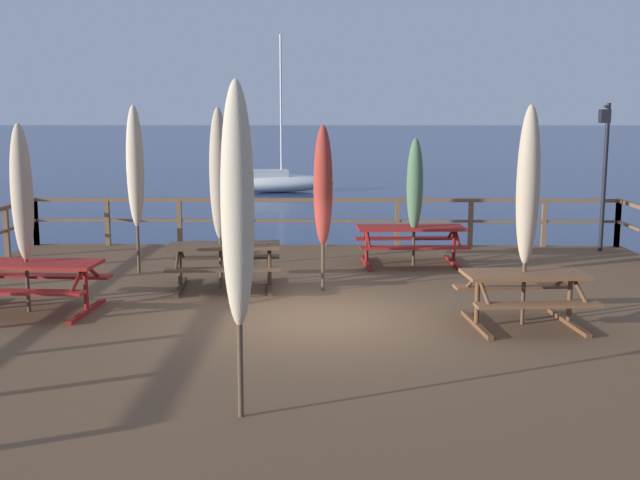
{
  "coord_description": "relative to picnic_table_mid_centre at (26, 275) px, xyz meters",
  "views": [
    {
      "loc": [
        0.23,
        -10.9,
        3.8
      ],
      "look_at": [
        0.0,
        0.96,
        1.87
      ],
      "focal_mm": 43.01,
      "sensor_mm": 36.0,
      "label": 1
    }
  ],
  "objects": [
    {
      "name": "ground_plane",
      "position": [
        4.39,
        -0.25,
        -1.43
      ],
      "size": [
        600.0,
        600.0,
        0.0
      ],
      "primitive_type": "plane",
      "color": "navy"
    },
    {
      "name": "wooden_deck",
      "position": [
        4.39,
        -0.25,
        -1.0
      ],
      "size": [
        13.5,
        12.85,
        0.87
      ],
      "primitive_type": "cube",
      "color": "brown",
      "rests_on": "ground"
    },
    {
      "name": "railing_waterside_far",
      "position": [
        4.39,
        6.03,
        0.18
      ],
      "size": [
        13.3,
        0.1,
        1.09
      ],
      "color": "brown",
      "rests_on": "wooden_deck"
    },
    {
      "name": "picnic_table_mid_centre",
      "position": [
        0.0,
        0.0,
        0.0
      ],
      "size": [
        2.24,
        1.51,
        0.78
      ],
      "color": "maroon",
      "rests_on": "wooden_deck"
    },
    {
      "name": "picnic_table_front_left",
      "position": [
        7.29,
        -0.61,
        -0.01
      ],
      "size": [
        1.82,
        1.55,
        0.78
      ],
      "color": "brown",
      "rests_on": "wooden_deck"
    },
    {
      "name": "picnic_table_back_right",
      "position": [
        6.13,
        3.85,
        -0.0
      ],
      "size": [
        2.18,
        1.52,
        0.78
      ],
      "color": "maroon",
      "rests_on": "wooden_deck"
    },
    {
      "name": "picnic_table_back_left",
      "position": [
        2.74,
        1.67,
        -0.01
      ],
      "size": [
        2.0,
        1.57,
        0.78
      ],
      "color": "brown",
      "rests_on": "wooden_deck"
    },
    {
      "name": "patio_umbrella_tall_back_right",
      "position": [
        0.0,
        0.02,
        1.23
      ],
      "size": [
        0.32,
        0.32,
        2.83
      ],
      "color": "#4C3828",
      "rests_on": "wooden_deck"
    },
    {
      "name": "patio_umbrella_short_back",
      "position": [
        7.29,
        -0.54,
        1.4
      ],
      "size": [
        0.32,
        0.32,
        3.09
      ],
      "color": "#4C3828",
      "rests_on": "wooden_deck"
    },
    {
      "name": "patio_umbrella_tall_front",
      "position": [
        6.18,
        3.78,
        1.03
      ],
      "size": [
        0.32,
        0.32,
        2.51
      ],
      "color": "#4C3828",
      "rests_on": "wooden_deck"
    },
    {
      "name": "patio_umbrella_short_mid",
      "position": [
        2.68,
        1.65,
        1.39
      ],
      "size": [
        0.32,
        0.32,
        3.08
      ],
      "color": "#4C3828",
      "rests_on": "wooden_deck"
    },
    {
      "name": "patio_umbrella_tall_back_left",
      "position": [
        3.71,
        -4.0,
        1.51
      ],
      "size": [
        0.32,
        0.32,
        3.27
      ],
      "color": "#4C3828",
      "rests_on": "wooden_deck"
    },
    {
      "name": "patio_umbrella_short_front",
      "position": [
        0.94,
        2.92,
        1.42
      ],
      "size": [
        0.32,
        0.32,
        3.13
      ],
      "color": "#4C3828",
      "rests_on": "wooden_deck"
    },
    {
      "name": "patio_umbrella_tall_mid_left",
      "position": [
        4.43,
        1.51,
        1.21
      ],
      "size": [
        0.32,
        0.32,
        2.78
      ],
      "color": "#4C3828",
      "rests_on": "wooden_deck"
    },
    {
      "name": "lamp_post_hooked",
      "position": [
        10.36,
        5.3,
        1.55
      ],
      "size": [
        0.39,
        0.64,
        3.2
      ],
      "color": "black",
      "rests_on": "wooden_deck"
    },
    {
      "name": "sailboat_distant",
      "position": [
        1.64,
        27.16,
        -0.92
      ],
      "size": [
        6.21,
        2.75,
        7.72
      ],
      "color": "white",
      "rests_on": "ground"
    }
  ]
}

